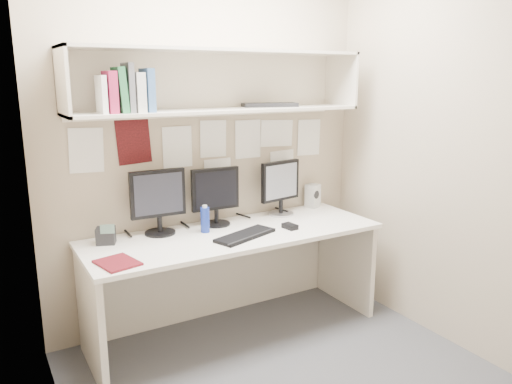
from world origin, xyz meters
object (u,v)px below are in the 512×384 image
desk (235,282)px  maroon_notebook (117,263)px  monitor_left (158,199)px  desk_phone (106,235)px  monitor_right (280,185)px  monitor_center (216,193)px  keyboard (245,235)px  speaker (313,196)px

desk → maroon_notebook: maroon_notebook is taller
monitor_left → maroon_notebook: bearing=-131.5°
maroon_notebook → desk_phone: (0.03, 0.38, 0.05)m
monitor_right → monitor_center: bearing=170.1°
monitor_right → desk_phone: bearing=171.7°
keyboard → speaker: (0.83, 0.40, 0.08)m
desk_phone → maroon_notebook: bearing=-73.5°
speaker → desk: bearing=178.3°
monitor_center → speaker: (0.88, 0.05, -0.13)m
desk → monitor_right: (0.51, 0.22, 0.59)m
desk → speaker: bearing=17.6°
monitor_left → keyboard: size_ratio=0.97×
desk → monitor_left: 0.78m
maroon_notebook → speaker: bearing=2.4°
desk → speaker: speaker is taller
monitor_left → maroon_notebook: size_ratio=1.81×
desk → keyboard: 0.40m
speaker → maroon_notebook: speaker is taller
desk → keyboard: size_ratio=4.55×
desk → desk_phone: 0.92m
monitor_left → monitor_right: monitor_left is taller
desk → keyboard: keyboard is taller
monitor_center → maroon_notebook: size_ratio=1.71×
monitor_right → keyboard: size_ratio=0.92×
speaker → maroon_notebook: bearing=176.2°
keyboard → maroon_notebook: size_ratio=1.86×
monitor_center → keyboard: size_ratio=0.92×
desk_phone → desk: bearing=8.5°
speaker → monitor_right: bearing=168.9°
keyboard → desk_phone: size_ratio=3.14×
keyboard → desk_phone: (-0.82, 0.32, 0.04)m
monitor_right → speaker: (0.34, 0.05, -0.13)m
maroon_notebook → desk: bearing=0.2°
desk → monitor_left: size_ratio=4.67×
monitor_right → speaker: bearing=-1.7°
monitor_left → maroon_notebook: 0.62m
monitor_center → maroon_notebook: (-0.81, -0.42, -0.22)m
keyboard → speaker: size_ratio=2.37×
desk → monitor_center: 0.63m
desk → maroon_notebook: 0.93m
keyboard → speaker: speaker is taller
desk → monitor_right: monitor_right is taller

